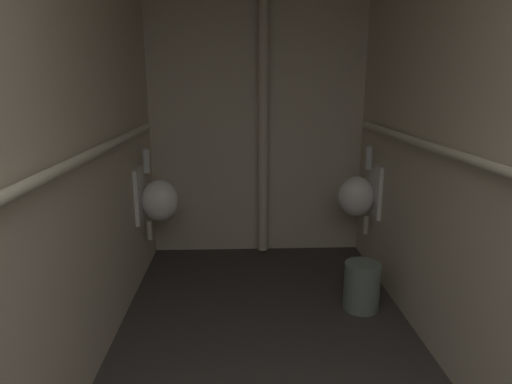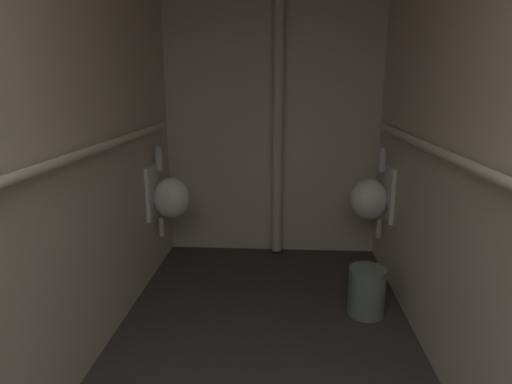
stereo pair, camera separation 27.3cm
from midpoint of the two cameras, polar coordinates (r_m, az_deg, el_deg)
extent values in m
cube|color=beige|center=(2.14, -29.45, 6.27)|extent=(0.06, 4.32, 2.72)
cube|color=beige|center=(2.17, 26.45, 6.71)|extent=(0.06, 4.32, 2.72)
cube|color=beige|center=(4.03, -1.87, 10.97)|extent=(2.07, 0.06, 2.72)
ellipsoid|color=white|center=(3.62, -14.55, -1.10)|extent=(0.30, 0.26, 0.34)
cube|color=white|center=(3.64, -16.98, -0.36)|extent=(0.03, 0.30, 0.44)
cylinder|color=silver|center=(3.57, -16.27, 3.69)|extent=(0.06, 0.06, 0.16)
sphere|color=silver|center=(3.56, -16.37, 5.04)|extent=(0.06, 0.06, 0.06)
cylinder|color=beige|center=(3.71, -15.82, -4.84)|extent=(0.04, 0.04, 0.16)
ellipsoid|color=white|center=(3.70, 10.88, -0.57)|extent=(0.30, 0.26, 0.34)
cube|color=white|center=(3.72, 13.24, 0.20)|extent=(0.03, 0.30, 0.44)
cylinder|color=silver|center=(3.65, 12.49, 4.15)|extent=(0.06, 0.06, 0.16)
sphere|color=silver|center=(3.64, 12.56, 5.47)|extent=(0.06, 0.06, 0.06)
cylinder|color=beige|center=(3.79, 12.18, -4.21)|extent=(0.04, 0.04, 0.16)
cylinder|color=beige|center=(2.08, -27.31, 2.80)|extent=(0.05, 3.51, 0.05)
sphere|color=beige|center=(3.73, -16.13, 8.20)|extent=(0.06, 0.06, 0.06)
cylinder|color=beige|center=(2.15, 23.93, 3.48)|extent=(0.05, 3.56, 0.05)
sphere|color=beige|center=(3.82, 12.23, 8.55)|extent=(0.06, 0.06, 0.06)
cylinder|color=beige|center=(3.93, -1.08, 10.88)|extent=(0.09, 0.09, 2.67)
cylinder|color=slate|center=(3.23, 11.26, -12.02)|extent=(0.25, 0.25, 0.34)
camera|label=1|loc=(0.14, -92.25, -0.57)|focal=30.62mm
camera|label=2|loc=(0.14, 87.75, 0.57)|focal=30.62mm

